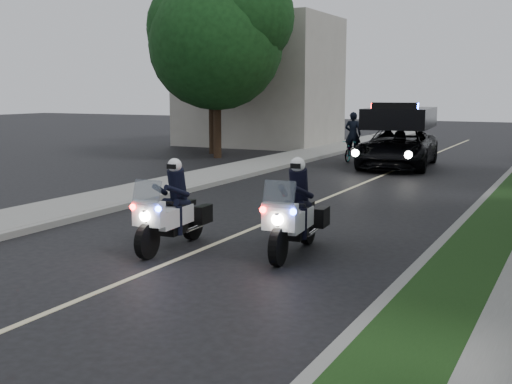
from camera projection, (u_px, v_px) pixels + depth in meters
The scene contains 14 objects.
ground at pixel (72, 303), 9.38m from camera, with size 120.00×120.00×0.00m, color black.
curb_right at pixel (475, 209), 16.35m from camera, with size 0.20×60.00×0.15m, color gray.
grass_verge at pixel (505, 211), 16.03m from camera, with size 1.20×60.00×0.16m, color #193814.
curb_left at pixel (198, 188), 20.01m from camera, with size 0.20×60.00×0.15m, color gray.
sidewalk_left at pixel (168, 185), 20.50m from camera, with size 2.00×60.00×0.16m, color gray.
building_far at pixel (259, 82), 36.22m from camera, with size 8.00×6.00×7.00m, color #A8A396.
lane_marking at pixel (323, 200), 18.19m from camera, with size 0.12×50.00×0.01m, color #BFB78C.
police_moto_left at pixel (172, 248), 12.63m from camera, with size 0.72×2.06×1.75m, color silver, non-canonical shape.
police_moto_right at pixel (294, 254), 12.22m from camera, with size 0.75×2.14×1.82m, color silver, non-canonical shape.
police_suv at pixel (397, 167), 25.92m from camera, with size 2.63×5.69×2.77m, color black.
bicycle at pixel (352, 161), 28.19m from camera, with size 0.59×1.69×0.89m, color black.
cyclist at pixel (352, 161), 28.19m from camera, with size 0.69×0.46×1.92m, color black.
tree_left_near at pixel (218, 158), 29.51m from camera, with size 5.98×5.98×9.96m, color #164318, non-canonical shape.
tree_left_far at pixel (213, 154), 31.55m from camera, with size 5.98×5.98×9.96m, color black, non-canonical shape.
Camera 1 is at (6.46, -6.84, 3.03)m, focal length 45.63 mm.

